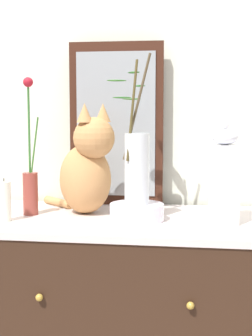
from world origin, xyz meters
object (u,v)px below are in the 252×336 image
bowl_porcelain (137,212)px  mirror_leaning (116,124)px  vase_slim_green (30,182)px  jar_lidded_porcelain (224,177)px  candle_pillar (4,202)px  cat_sitting (87,167)px  vase_glass_clear (136,164)px

bowl_porcelain → mirror_leaning: bearing=112.3°
mirror_leaning → vase_slim_green: mirror_leaning is taller
jar_lidded_porcelain → candle_pillar: (-0.75, -0.08, -0.09)m
cat_sitting → jar_lidded_porcelain: size_ratio=1.18×
cat_sitting → vase_slim_green: vase_slim_green is taller
cat_sitting → vase_glass_clear: 0.21m
vase_slim_green → candle_pillar: vase_slim_green is taller
bowl_porcelain → vase_glass_clear: 0.17m
cat_sitting → jar_lidded_porcelain: bearing=-9.7°
cat_sitting → candle_pillar: (-0.26, -0.17, -0.11)m
jar_lidded_porcelain → candle_pillar: 0.76m
mirror_leaning → jar_lidded_porcelain: size_ratio=1.89×
vase_slim_green → bowl_porcelain: bearing=-6.3°
vase_glass_clear → vase_slim_green: bearing=174.1°
mirror_leaning → cat_sitting: bearing=-110.4°
cat_sitting → bowl_porcelain: bearing=-24.3°
mirror_leaning → candle_pillar: bearing=-132.0°
cat_sitting → mirror_leaning: bearing=69.6°
vase_glass_clear → jar_lidded_porcelain: size_ratio=1.51×
mirror_leaning → jar_lidded_porcelain: bearing=-34.4°
candle_pillar → jar_lidded_porcelain: bearing=6.3°
vase_glass_clear → candle_pillar: vase_glass_clear is taller
cat_sitting → vase_glass_clear: size_ratio=0.79×
cat_sitting → vase_glass_clear: bearing=-23.8°
bowl_porcelain → jar_lidded_porcelain: bearing=0.8°
vase_slim_green → candle_pillar: bearing=-113.0°
mirror_leaning → jar_lidded_porcelain: mirror_leaning is taller
mirror_leaning → vase_glass_clear: mirror_leaning is taller
bowl_porcelain → vase_slim_green: bearing=173.7°
mirror_leaning → candle_pillar: mirror_leaning is taller
bowl_porcelain → candle_pillar: (-0.45, -0.08, 0.04)m
candle_pillar → bowl_porcelain: bearing=9.9°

